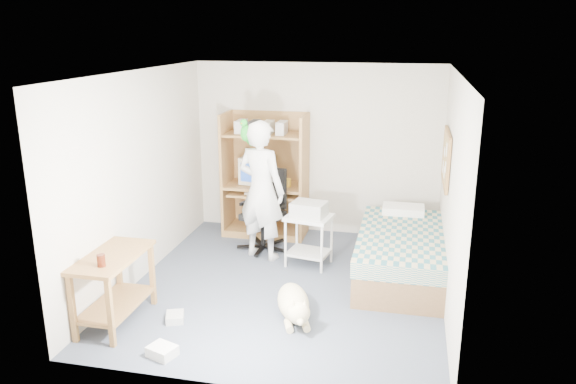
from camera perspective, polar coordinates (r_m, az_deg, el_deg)
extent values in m
plane|color=#414959|center=(6.78, -0.13, -9.55)|extent=(4.00, 4.00, 0.00)
cube|color=beige|center=(8.25, 2.91, 4.32)|extent=(3.60, 0.02, 2.50)
cube|color=beige|center=(6.22, 16.28, -0.31)|extent=(0.02, 4.00, 2.50)
cube|color=beige|center=(6.94, -14.79, 1.52)|extent=(0.02, 4.00, 2.50)
cube|color=white|center=(6.12, -0.14, 12.02)|extent=(3.60, 4.00, 0.02)
cube|color=olive|center=(8.35, -6.17, 1.92)|extent=(0.04, 0.60, 1.80)
cube|color=olive|center=(8.06, 1.67, 1.49)|extent=(0.04, 0.60, 1.80)
cube|color=olive|center=(8.46, -1.82, 2.20)|extent=(1.20, 0.02, 1.80)
cube|color=olive|center=(8.23, -2.31, 0.64)|extent=(1.12, 0.60, 0.04)
cube|color=olive|center=(8.18, -2.44, -0.18)|extent=(1.00, 0.50, 0.03)
cube|color=olive|center=(8.06, -2.37, 5.85)|extent=(1.12, 0.55, 0.03)
cube|color=olive|center=(8.44, -2.25, -3.88)|extent=(1.12, 0.60, 0.10)
cube|color=brown|center=(7.12, 11.29, -6.99)|extent=(1.00, 2.00, 0.36)
cube|color=#29636E|center=(7.02, 11.42, -4.89)|extent=(1.02, 2.02, 0.20)
cube|color=white|center=(7.73, 11.63, -1.82)|extent=(0.55, 0.35, 0.12)
cube|color=brown|center=(5.99, -17.46, -6.30)|extent=(0.50, 1.00, 0.04)
cube|color=brown|center=(5.90, -21.04, -11.07)|extent=(0.05, 0.05, 0.70)
cube|color=brown|center=(5.70, -17.60, -11.71)|extent=(0.05, 0.05, 0.70)
cube|color=brown|center=(6.59, -16.79, -7.75)|extent=(0.05, 0.05, 0.70)
cube|color=brown|center=(6.41, -13.62, -8.18)|extent=(0.05, 0.05, 0.70)
cube|color=brown|center=(6.21, -17.05, -10.83)|extent=(0.46, 0.92, 0.03)
cube|color=olive|center=(7.04, 15.80, 3.31)|extent=(0.03, 0.90, 0.60)
cube|color=brown|center=(6.98, 15.97, 5.79)|extent=(0.04, 0.94, 0.04)
cube|color=brown|center=(7.11, 15.59, 0.87)|extent=(0.04, 0.94, 0.04)
cylinder|color=black|center=(7.86, -2.53, -5.51)|extent=(0.63, 0.63, 0.06)
cylinder|color=black|center=(7.78, -2.55, -4.15)|extent=(0.06, 0.06, 0.42)
cube|color=black|center=(7.70, -2.57, -2.41)|extent=(0.61, 0.61, 0.08)
cube|color=black|center=(7.79, -1.62, 0.48)|extent=(0.44, 0.20, 0.57)
cube|color=black|center=(7.79, -4.18, -0.99)|extent=(0.14, 0.31, 0.04)
cube|color=black|center=(7.52, -0.93, -1.61)|extent=(0.14, 0.31, 0.04)
imported|color=silver|center=(7.33, -2.74, 0.17)|extent=(0.78, 0.64, 1.85)
ellipsoid|color=#148C21|center=(7.23, -4.31, 6.00)|extent=(0.14, 0.14, 0.22)
sphere|color=#148C21|center=(7.18, -4.53, 7.01)|extent=(0.09, 0.09, 0.09)
cone|color=#D45A12|center=(7.14, -4.75, 6.96)|extent=(0.05, 0.05, 0.04)
cylinder|color=#148C21|center=(7.30, -4.05, 5.10)|extent=(0.08, 0.15, 0.13)
ellipsoid|color=#C5B284|center=(6.09, 0.53, -11.11)|extent=(0.54, 0.76, 0.31)
sphere|color=#C5B284|center=(5.71, 1.09, -12.18)|extent=(0.23, 0.23, 0.23)
cone|color=#C5B284|center=(5.64, 0.53, -11.36)|extent=(0.07, 0.07, 0.09)
cone|color=#C5B284|center=(5.66, 1.72, -11.28)|extent=(0.07, 0.07, 0.09)
ellipsoid|color=#C5B284|center=(5.65, 1.24, -12.98)|extent=(0.12, 0.14, 0.08)
cylinder|color=#C5B284|center=(6.44, 0.05, -10.08)|extent=(0.13, 0.23, 0.11)
cube|color=silver|center=(7.14, 2.14, -2.59)|extent=(0.63, 0.54, 0.04)
cube|color=silver|center=(7.31, 2.10, -6.15)|extent=(0.58, 0.49, 0.03)
cylinder|color=silver|center=(7.13, -0.11, -5.40)|extent=(0.03, 0.03, 0.65)
cylinder|color=silver|center=(7.04, 3.81, -5.70)|extent=(0.03, 0.03, 0.65)
cylinder|color=silver|center=(7.47, 0.53, -4.35)|extent=(0.03, 0.03, 0.65)
cylinder|color=silver|center=(7.39, 4.26, -4.63)|extent=(0.03, 0.03, 0.65)
cube|color=#A4A5A0|center=(7.11, 2.15, -1.74)|extent=(0.47, 0.39, 0.18)
cube|color=beige|center=(8.25, -3.13, 2.31)|extent=(0.47, 0.49, 0.39)
cube|color=navy|center=(8.06, -3.74, 1.95)|extent=(0.33, 0.06, 0.27)
cube|color=beige|center=(8.15, -2.82, -0.04)|extent=(0.47, 0.23, 0.03)
cylinder|color=gold|center=(8.08, 0.04, 0.95)|extent=(0.08, 0.08, 0.12)
cylinder|color=#41160A|center=(5.72, -18.45, -6.62)|extent=(0.08, 0.08, 0.12)
cube|color=silver|center=(5.58, -12.66, -15.49)|extent=(0.30, 0.27, 0.10)
cube|color=#AFAFAA|center=(6.15, -11.40, -12.36)|extent=(0.25, 0.27, 0.08)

